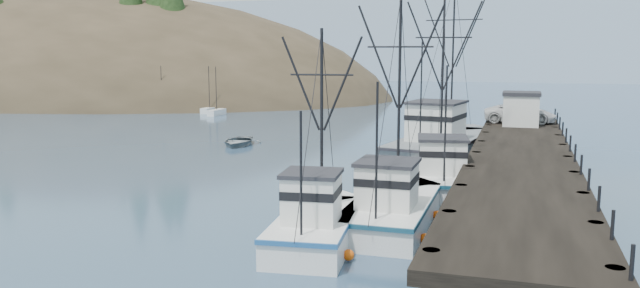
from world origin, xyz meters
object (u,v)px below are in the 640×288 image
object	(u,v)px
trawler_far	(441,174)
work_vessel	(444,144)
trawler_near	(393,207)
pickup_truck	(520,113)
pier	(521,159)
pier_shed	(521,109)
motorboat	(238,145)
trawler_mid	(318,223)

from	to	relation	value
trawler_far	work_vessel	size ratio (longest dim) A/B	0.71
trawler_near	pickup_truck	distance (m)	28.42
trawler_far	work_vessel	world-z (taller)	work_vessel
work_vessel	pickup_truck	distance (m)	10.86
pickup_truck	trawler_far	bearing A→B (deg)	165.63
trawler_near	pier	bearing A→B (deg)	61.75
work_vessel	pier_shed	distance (m)	9.33
trawler_near	pier_shed	size ratio (longest dim) A/B	3.43
pickup_truck	motorboat	distance (m)	24.50
trawler_far	motorboat	world-z (taller)	trawler_far
pier	trawler_far	size ratio (longest dim) A/B	3.73
pier	pickup_truck	bearing A→B (deg)	90.57
work_vessel	pier_shed	world-z (taller)	work_vessel
trawler_far	pier	bearing A→B (deg)	21.51
pier	work_vessel	xyz separation A→B (m)	(-5.46, 7.95, -0.46)
pier	pier_shed	xyz separation A→B (m)	(-0.10, 15.26, 1.73)
trawler_near	pier_shed	bearing A→B (deg)	77.84
trawler_mid	pickup_truck	distance (m)	32.56
trawler_near	motorboat	distance (m)	27.28
trawler_mid	pier_shed	world-z (taller)	trawler_mid
pier	trawler_far	world-z (taller)	trawler_far
trawler_near	work_vessel	xyz separation A→B (m)	(0.19, 18.46, 0.41)
trawler_mid	work_vessel	distance (m)	22.31
trawler_far	pickup_truck	world-z (taller)	trawler_far
trawler_far	pickup_truck	bearing A→B (deg)	77.15
work_vessel	trawler_mid	bearing A→B (deg)	-97.00
pier	motorboat	size ratio (longest dim) A/B	8.91
trawler_mid	pickup_truck	size ratio (longest dim) A/B	1.57
trawler_far	work_vessel	xyz separation A→B (m)	(-0.94, 9.73, 0.41)
trawler_mid	motorboat	bearing A→B (deg)	122.08
pier	pickup_truck	size ratio (longest dim) A/B	7.37
pickup_truck	motorboat	size ratio (longest dim) A/B	1.21
pier	trawler_near	size ratio (longest dim) A/B	4.00
trawler_mid	motorboat	xyz separation A→B (m)	(-15.26, 24.35, -0.82)
work_vessel	pickup_truck	bearing A→B (deg)	60.50
trawler_mid	motorboat	size ratio (longest dim) A/B	1.90
work_vessel	trawler_far	bearing A→B (deg)	-84.50
work_vessel	motorboat	bearing A→B (deg)	173.01
trawler_mid	pier_shed	bearing A→B (deg)	74.66
trawler_near	trawler_far	xyz separation A→B (m)	(1.13, 8.73, 0.00)
pier	pickup_truck	distance (m)	17.33
trawler_mid	trawler_far	size ratio (longest dim) A/B	0.80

